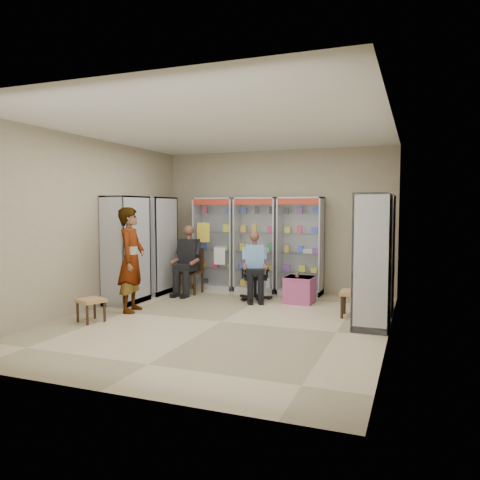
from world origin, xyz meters
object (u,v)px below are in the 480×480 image
at_px(cabinet_back_left, 216,243).
at_px(cabinet_left_far, 157,245).
at_px(cabinet_right_near, 372,261).
at_px(woven_stool_b, 91,310).
at_px(cabinet_right_far, 378,254).
at_px(wooden_chair, 191,271).
at_px(woven_stool_a, 354,304).
at_px(seated_shopkeeper, 254,268).
at_px(standing_man, 131,260).
at_px(cabinet_back_right, 300,246).
at_px(cabinet_left_near, 126,250).
at_px(pink_trunk, 300,290).
at_px(office_chair, 255,275).
at_px(cabinet_back_mid, 257,245).

bearing_deg(cabinet_back_left, cabinet_left_far, -135.00).
xyz_separation_m(cabinet_right_near, woven_stool_b, (-4.13, -1.25, -0.82)).
relative_size(cabinet_right_far, wooden_chair, 2.13).
relative_size(cabinet_back_left, woven_stool_a, 4.67).
xyz_separation_m(seated_shopkeeper, standing_man, (-1.65, -1.68, 0.27)).
height_order(cabinet_back_right, woven_stool_a, cabinet_back_right).
bearing_deg(cabinet_left_far, woven_stool_b, 7.38).
relative_size(cabinet_right_far, cabinet_left_far, 1.00).
xyz_separation_m(cabinet_back_right, wooden_chair, (-2.15, -0.73, -0.53)).
distance_m(cabinet_back_left, cabinet_back_right, 1.90).
bearing_deg(cabinet_right_near, woven_stool_b, 106.80).
xyz_separation_m(cabinet_left_near, pink_trunk, (3.03, 1.15, -0.75)).
bearing_deg(woven_stool_a, office_chair, 158.38).
xyz_separation_m(cabinet_left_near, seated_shopkeeper, (2.15, 1.10, -0.38)).
xyz_separation_m(cabinet_right_near, cabinet_left_far, (-4.46, 1.30, 0.00)).
height_order(wooden_chair, office_chair, office_chair).
bearing_deg(woven_stool_a, cabinet_right_far, 58.31).
height_order(cabinet_back_right, cabinet_left_near, same).
xyz_separation_m(cabinet_right_far, cabinet_left_near, (-4.46, -0.90, 0.00)).
xyz_separation_m(pink_trunk, woven_stool_a, (1.10, -0.78, -0.03)).
xyz_separation_m(cabinet_left_far, pink_trunk, (3.03, 0.05, -0.75)).
xyz_separation_m(cabinet_back_right, cabinet_right_near, (1.63, -2.23, 0.00)).
bearing_deg(cabinet_right_far, cabinet_left_far, 87.43).
bearing_deg(standing_man, cabinet_left_near, 27.21).
distance_m(cabinet_right_far, cabinet_left_far, 4.46).
relative_size(pink_trunk, standing_man, 0.29).
relative_size(cabinet_back_left, woven_stool_b, 5.44).
bearing_deg(cabinet_back_right, wooden_chair, -161.25).
bearing_deg(cabinet_right_far, cabinet_back_left, 72.25).
bearing_deg(cabinet_back_mid, woven_stool_a, -36.49).
xyz_separation_m(cabinet_left_far, office_chair, (2.15, 0.05, -0.51)).
xyz_separation_m(office_chair, woven_stool_b, (-1.82, -2.60, -0.31)).
bearing_deg(cabinet_back_left, wooden_chair, -108.90).
relative_size(cabinet_left_far, woven_stool_a, 4.67).
relative_size(cabinet_left_far, standing_man, 1.12).
height_order(cabinet_back_right, cabinet_right_far, same).
xyz_separation_m(cabinet_back_left, cabinet_left_near, (-0.93, -2.03, 0.00)).
xyz_separation_m(wooden_chair, standing_man, (-0.17, -1.88, 0.43)).
bearing_deg(office_chair, cabinet_left_near, -174.82).
height_order(cabinet_right_near, seated_shopkeeper, cabinet_right_near).
bearing_deg(standing_man, seated_shopkeeper, -58.04).
relative_size(cabinet_back_left, cabinet_back_mid, 1.00).
xyz_separation_m(cabinet_back_right, cabinet_left_far, (-2.83, -0.93, 0.00)).
bearing_deg(cabinet_back_left, cabinet_back_right, 0.00).
distance_m(cabinet_back_mid, cabinet_right_near, 3.41).
relative_size(cabinet_back_right, wooden_chair, 2.13).
height_order(cabinet_right_far, cabinet_left_far, same).
xyz_separation_m(cabinet_back_left, cabinet_back_right, (1.90, 0.00, 0.00)).
height_order(cabinet_right_far, office_chair, cabinet_right_far).
xyz_separation_m(cabinet_back_right, woven_stool_b, (-2.50, -3.48, -0.82)).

